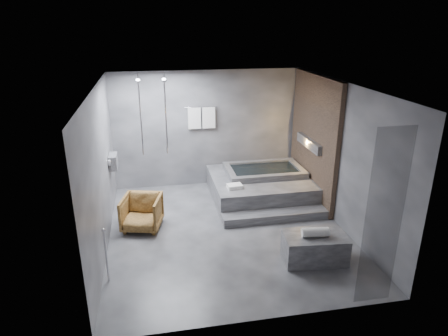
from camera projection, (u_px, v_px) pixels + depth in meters
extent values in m
plane|color=#323234|center=(227.00, 231.00, 7.80)|extent=(5.00, 5.00, 0.00)
cube|color=#535356|center=(228.00, 87.00, 6.82)|extent=(4.50, 5.00, 0.04)
cube|color=#3D3D42|center=(208.00, 129.00, 9.61)|extent=(4.50, 0.04, 2.80)
cube|color=#3D3D42|center=(266.00, 230.00, 5.01)|extent=(4.50, 0.04, 2.80)
cube|color=#3D3D42|center=(101.00, 172.00, 6.92)|extent=(0.04, 5.00, 2.80)
cube|color=#3D3D42|center=(342.00, 156.00, 7.70)|extent=(0.04, 5.00, 2.80)
cube|color=#83644C|center=(314.00, 139.00, 8.84)|extent=(0.10, 2.40, 2.78)
cube|color=#FF9938|center=(310.00, 143.00, 8.86)|extent=(0.14, 1.20, 0.20)
cube|color=gray|center=(113.00, 161.00, 8.33)|extent=(0.16, 0.42, 0.30)
imported|color=beige|center=(114.00, 165.00, 8.25)|extent=(0.08, 0.08, 0.21)
imported|color=beige|center=(114.00, 163.00, 8.44)|extent=(0.07, 0.07, 0.15)
cylinder|color=silver|center=(166.00, 115.00, 8.85)|extent=(0.04, 0.04, 1.80)
cylinder|color=silver|center=(140.00, 116.00, 8.75)|extent=(0.04, 0.04, 1.80)
cylinder|color=silver|center=(201.00, 107.00, 9.34)|extent=(0.75, 0.02, 0.02)
cube|color=white|center=(194.00, 118.00, 9.38)|extent=(0.30, 0.06, 0.50)
cube|color=white|center=(209.00, 118.00, 9.43)|extent=(0.30, 0.06, 0.50)
cylinder|color=silver|center=(106.00, 256.00, 6.16)|extent=(0.04, 0.04, 0.90)
cube|color=black|center=(383.00, 220.00, 5.36)|extent=(0.55, 0.01, 2.60)
cube|color=#37373A|center=(260.00, 187.00, 9.23)|extent=(2.20, 2.00, 0.50)
cube|color=#37373A|center=(275.00, 216.00, 8.20)|extent=(2.20, 0.36, 0.18)
cube|color=#38383B|center=(315.00, 248.00, 6.77)|extent=(1.10, 0.68, 0.47)
imported|color=#4B2F12|center=(142.00, 213.00, 7.79)|extent=(0.88, 0.90, 0.67)
cylinder|color=white|center=(315.00, 232.00, 6.64)|extent=(0.46, 0.21, 0.16)
cube|color=white|center=(235.00, 186.00, 8.50)|extent=(0.33, 0.25, 0.08)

